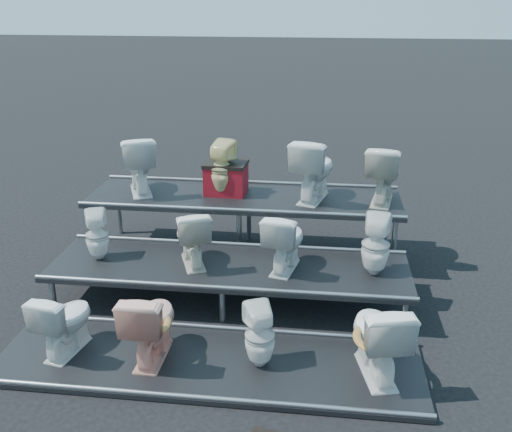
# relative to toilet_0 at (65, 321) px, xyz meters

# --- Properties ---
(ground) EXTENTS (80.00, 80.00, 0.00)m
(ground) POSITION_rel_toilet_0_xyz_m (1.44, 1.30, -0.40)
(ground) COLOR black
(ground) RESTS_ON ground
(tier_front) EXTENTS (4.20, 1.20, 0.06)m
(tier_front) POSITION_rel_toilet_0_xyz_m (1.44, 0.00, -0.37)
(tier_front) COLOR black
(tier_front) RESTS_ON ground
(tier_mid) EXTENTS (4.20, 1.20, 0.46)m
(tier_mid) POSITION_rel_toilet_0_xyz_m (1.44, 1.30, -0.17)
(tier_mid) COLOR black
(tier_mid) RESTS_ON ground
(tier_back) EXTENTS (4.20, 1.20, 0.86)m
(tier_back) POSITION_rel_toilet_0_xyz_m (1.44, 2.60, 0.03)
(tier_back) COLOR black
(tier_back) RESTS_ON ground
(toilet_0) EXTENTS (0.51, 0.74, 0.69)m
(toilet_0) POSITION_rel_toilet_0_xyz_m (0.00, 0.00, 0.00)
(toilet_0) COLOR silver
(toilet_0) RESTS_ON tier_front
(toilet_1) EXTENTS (0.44, 0.76, 0.77)m
(toilet_1) POSITION_rel_toilet_0_xyz_m (0.88, 0.00, 0.04)
(toilet_1) COLOR #ECA690
(toilet_1) RESTS_ON tier_front
(toilet_2) EXTENTS (0.39, 0.39, 0.65)m
(toilet_2) POSITION_rel_toilet_0_xyz_m (1.96, 0.00, -0.02)
(toilet_2) COLOR silver
(toilet_2) RESTS_ON tier_front
(toilet_3) EXTENTS (0.62, 0.88, 0.82)m
(toilet_3) POSITION_rel_toilet_0_xyz_m (3.06, 0.00, 0.06)
(toilet_3) COLOR silver
(toilet_3) RESTS_ON tier_front
(toilet_4) EXTENTS (0.35, 0.35, 0.60)m
(toilet_4) POSITION_rel_toilet_0_xyz_m (-0.14, 1.30, 0.36)
(toilet_4) COLOR silver
(toilet_4) RESTS_ON tier_mid
(toilet_5) EXTENTS (0.61, 0.77, 0.69)m
(toilet_5) POSITION_rel_toilet_0_xyz_m (1.01, 1.30, 0.40)
(toilet_5) COLOR beige
(toilet_5) RESTS_ON tier_mid
(toilet_6) EXTENTS (0.53, 0.76, 0.70)m
(toilet_6) POSITION_rel_toilet_0_xyz_m (2.09, 1.30, 0.41)
(toilet_6) COLOR silver
(toilet_6) RESTS_ON tier_mid
(toilet_7) EXTENTS (0.36, 0.37, 0.70)m
(toilet_7) POSITION_rel_toilet_0_xyz_m (3.11, 1.30, 0.41)
(toilet_7) COLOR silver
(toilet_7) RESTS_ON tier_mid
(toilet_8) EXTENTS (0.71, 0.90, 0.80)m
(toilet_8) POSITION_rel_toilet_0_xyz_m (-0.01, 2.60, 0.86)
(toilet_8) COLOR silver
(toilet_8) RESTS_ON tier_back
(toilet_9) EXTENTS (0.42, 0.42, 0.75)m
(toilet_9) POSITION_rel_toilet_0_xyz_m (1.15, 2.60, 0.83)
(toilet_9) COLOR beige
(toilet_9) RESTS_ON tier_back
(toilet_10) EXTENTS (0.67, 0.92, 0.84)m
(toilet_10) POSITION_rel_toilet_0_xyz_m (2.37, 2.60, 0.87)
(toilet_10) COLOR silver
(toilet_10) RESTS_ON tier_back
(toilet_11) EXTENTS (0.56, 0.82, 0.77)m
(toilet_11) POSITION_rel_toilet_0_xyz_m (3.27, 2.60, 0.84)
(toilet_11) COLOR beige
(toilet_11) RESTS_ON tier_back
(red_crate) EXTENTS (0.56, 0.46, 0.39)m
(red_crate) POSITION_rel_toilet_0_xyz_m (1.18, 2.69, 0.65)
(red_crate) COLOR maroon
(red_crate) RESTS_ON tier_back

